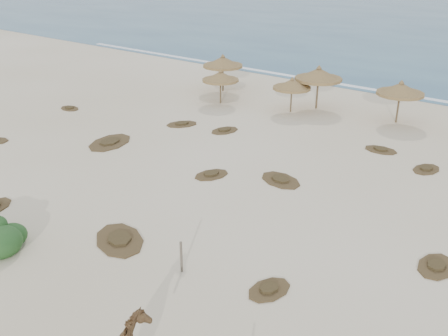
{
  "coord_description": "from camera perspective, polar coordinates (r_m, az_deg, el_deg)",
  "views": [
    {
      "loc": [
        13.08,
        -11.62,
        10.25
      ],
      "look_at": [
        0.12,
        5.0,
        0.94
      ],
      "focal_mm": 40.0,
      "sensor_mm": 36.0,
      "label": 1
    }
  ],
  "objects": [
    {
      "name": "ground",
      "position": [
        20.28,
        -9.05,
        -6.87
      ],
      "size": [
        160.0,
        160.0,
        0.0
      ],
      "primitive_type": "plane",
      "color": "#EFE1C5",
      "rests_on": "ground"
    },
    {
      "name": "foam_line",
      "position": [
        41.13,
        18.36,
        8.19
      ],
      "size": [
        70.0,
        0.6,
        0.01
      ],
      "primitive_type": "cube",
      "color": "white",
      "rests_on": "ground"
    },
    {
      "name": "palapa_0",
      "position": [
        39.07,
        -0.13,
        11.99
      ],
      "size": [
        3.61,
        3.61,
        2.88
      ],
      "rotation": [
        0.0,
        0.0,
        0.19
      ],
      "color": "brown",
      "rests_on": "ground"
    },
    {
      "name": "palapa_1",
      "position": [
        35.87,
        -0.41,
        10.36
      ],
      "size": [
        2.97,
        2.97,
        2.45
      ],
      "rotation": [
        0.0,
        0.0,
        -0.15
      ],
      "color": "brown",
      "rests_on": "ground"
    },
    {
      "name": "palapa_2",
      "position": [
        34.17,
        7.77,
        9.42
      ],
      "size": [
        2.71,
        2.71,
        2.42
      ],
      "rotation": [
        0.0,
        0.0,
        0.05
      ],
      "color": "brown",
      "rests_on": "ground"
    },
    {
      "name": "palapa_3",
      "position": [
        35.11,
        10.76,
        10.41
      ],
      "size": [
        3.92,
        3.92,
        3.03
      ],
      "rotation": [
        0.0,
        0.0,
        0.24
      ],
      "color": "brown",
      "rests_on": "ground"
    },
    {
      "name": "palapa_4",
      "position": [
        33.45,
        19.53,
        8.45
      ],
      "size": [
        3.34,
        3.34,
        2.77
      ],
      "rotation": [
        0.0,
        0.0,
        -0.14
      ],
      "color": "brown",
      "rests_on": "ground"
    },
    {
      "name": "fence_post_near",
      "position": [
        17.36,
        -4.91,
        -10.08
      ],
      "size": [
        0.11,
        0.11,
        1.19
      ],
      "primitive_type": "cylinder",
      "rotation": [
        0.0,
        0.0,
        -0.22
      ],
      "color": "#6D6152",
      "rests_on": "ground"
    },
    {
      "name": "scrub_1",
      "position": [
        29.38,
        -12.92,
        2.89
      ],
      "size": [
        2.7,
        3.45,
        0.16
      ],
      "rotation": [
        0.0,
        0.0,
        1.83
      ],
      "color": "brown",
      "rests_on": "ground"
    },
    {
      "name": "scrub_2",
      "position": [
        24.54,
        -1.45,
        -0.75
      ],
      "size": [
        1.7,
        2.08,
        0.16
      ],
      "rotation": [
        0.0,
        0.0,
        1.23
      ],
      "color": "brown",
      "rests_on": "ground"
    },
    {
      "name": "scrub_3",
      "position": [
        24.12,
        6.48,
        -1.36
      ],
      "size": [
        2.58,
        2.04,
        0.16
      ],
      "rotation": [
        0.0,
        0.0,
        2.86
      ],
      "color": "brown",
      "rests_on": "ground"
    },
    {
      "name": "scrub_4",
      "position": [
        19.29,
        23.1,
        -10.27
      ],
      "size": [
        1.23,
        1.86,
        0.16
      ],
      "rotation": [
        0.0,
        0.0,
        1.56
      ],
      "color": "brown",
      "rests_on": "ground"
    },
    {
      "name": "scrub_6",
      "position": [
        31.82,
        -4.84,
        5.04
      ],
      "size": [
        2.15,
        2.34,
        0.16
      ],
      "rotation": [
        0.0,
        0.0,
        0.99
      ],
      "color": "brown",
      "rests_on": "ground"
    },
    {
      "name": "scrub_7",
      "position": [
        28.9,
        17.48,
        2.01
      ],
      "size": [
        1.84,
        1.23,
        0.16
      ],
      "rotation": [
        0.0,
        0.0,
        0.04
      ],
      "color": "brown",
      "rests_on": "ground"
    },
    {
      "name": "scrub_8",
      "position": [
        36.57,
        -17.22,
        6.55
      ],
      "size": [
        1.63,
        1.13,
        0.16
      ],
      "rotation": [
        0.0,
        0.0,
        3.06
      ],
      "color": "brown",
      "rests_on": "ground"
    },
    {
      "name": "scrub_9",
      "position": [
        19.66,
        -11.87,
        -8.0
      ],
      "size": [
        3.15,
        2.72,
        0.16
      ],
      "rotation": [
        0.0,
        0.0,
        2.69
      ],
      "color": "brown",
      "rests_on": "ground"
    },
    {
      "name": "scrub_10",
      "position": [
        27.13,
        22.12,
        -0.11
      ],
      "size": [
        1.45,
        1.91,
        0.16
      ],
      "rotation": [
        0.0,
        0.0,
        1.35
      ],
      "color": "brown",
      "rests_on": "ground"
    },
    {
      "name": "scrub_12",
      "position": [
        16.81,
        5.18,
        -13.64
      ],
      "size": [
        1.4,
        1.83,
        0.16
      ],
      "rotation": [
        0.0,
        0.0,
        1.35
      ],
      "color": "brown",
      "rests_on": "ground"
    },
    {
      "name": "scrub_13",
      "position": [
        30.57,
        0.07,
        4.33
      ],
      "size": [
        1.63,
        2.09,
        0.16
      ],
      "rotation": [
        0.0,
        0.0,
        1.31
      ],
      "color": "brown",
      "rests_on": "ground"
    }
  ]
}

